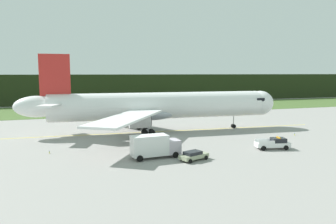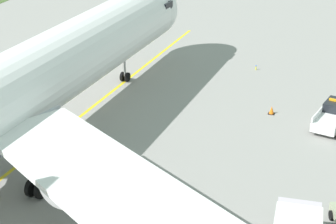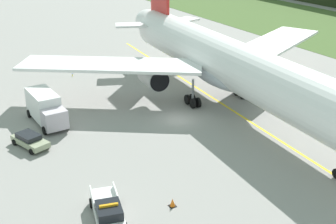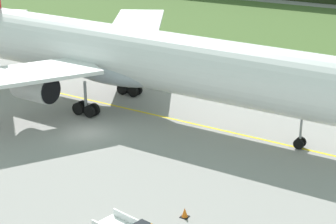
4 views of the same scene
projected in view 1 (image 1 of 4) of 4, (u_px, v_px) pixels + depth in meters
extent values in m
plane|color=gray|center=(167.00, 138.00, 60.66)|extent=(320.00, 320.00, 0.00)
cube|color=#425D2B|center=(120.00, 109.00, 108.71)|extent=(320.00, 33.25, 0.04)
cube|color=black|center=(109.00, 89.00, 130.12)|extent=(288.00, 6.10, 11.50)
cube|color=yellow|center=(160.00, 131.00, 67.37)|extent=(70.29, 4.70, 0.01)
cylinder|color=white|center=(160.00, 105.00, 66.71)|extent=(44.26, 8.15, 5.42)
ellipsoid|color=white|center=(260.00, 103.00, 72.54)|extent=(6.28, 5.78, 5.42)
ellipsoid|color=white|center=(38.00, 107.00, 60.70)|extent=(8.90, 4.60, 4.06)
ellipsoid|color=#A9B1BC|center=(149.00, 113.00, 66.34)|extent=(12.95, 6.46, 2.98)
cube|color=black|center=(255.00, 99.00, 72.10)|extent=(2.12, 5.25, 0.70)
cube|color=white|center=(114.00, 104.00, 76.05)|extent=(14.66, 21.85, 0.35)
cylinder|color=#B2B2B2|center=(128.00, 111.00, 72.85)|extent=(3.94, 2.82, 2.58)
cylinder|color=black|center=(137.00, 111.00, 73.34)|extent=(0.27, 2.38, 2.38)
cube|color=white|center=(127.00, 118.00, 53.31)|extent=(16.64, 21.13, 0.35)
cylinder|color=#B2B2B2|center=(140.00, 121.00, 58.24)|extent=(3.94, 2.82, 2.58)
cylinder|color=black|center=(150.00, 121.00, 58.73)|extent=(0.27, 2.38, 2.38)
cube|color=red|center=(55.00, 78.00, 60.90)|extent=(5.63, 0.79, 9.14)
cube|color=white|center=(55.00, 102.00, 64.62)|extent=(4.33, 6.93, 0.28)
cube|color=white|center=(52.00, 105.00, 58.06)|extent=(4.98, 7.02, 0.28)
cylinder|color=gray|center=(234.00, 120.00, 71.37)|extent=(0.20, 0.20, 2.74)
cylinder|color=black|center=(233.00, 126.00, 71.79)|extent=(0.91, 0.28, 0.90)
cylinder|color=black|center=(234.00, 126.00, 71.29)|extent=(0.91, 0.28, 0.90)
cylinder|color=gray|center=(142.00, 120.00, 69.70)|extent=(0.28, 0.28, 2.74)
cylinder|color=black|center=(145.00, 127.00, 69.71)|extent=(1.22, 0.37, 1.20)
cylinder|color=black|center=(145.00, 126.00, 70.38)|extent=(1.22, 0.37, 1.20)
cylinder|color=black|center=(139.00, 127.00, 69.35)|extent=(1.22, 0.37, 1.20)
cylinder|color=black|center=(138.00, 126.00, 70.03)|extent=(1.22, 0.37, 1.20)
cylinder|color=gray|center=(148.00, 125.00, 62.94)|extent=(0.28, 0.28, 2.74)
cylinder|color=black|center=(151.00, 132.00, 63.62)|extent=(1.22, 0.37, 1.20)
cylinder|color=black|center=(152.00, 132.00, 62.95)|extent=(1.22, 0.37, 1.20)
cylinder|color=black|center=(144.00, 132.00, 63.27)|extent=(1.22, 0.37, 1.20)
cylinder|color=black|center=(145.00, 133.00, 62.59)|extent=(1.22, 0.37, 1.20)
cube|color=white|center=(272.00, 144.00, 51.81)|extent=(5.69, 3.05, 0.70)
cube|color=black|center=(278.00, 140.00, 51.82)|extent=(2.49, 2.18, 0.70)
cube|color=white|center=(263.00, 140.00, 52.50)|extent=(2.55, 0.67, 0.45)
cube|color=white|center=(267.00, 142.00, 50.72)|extent=(2.55, 0.67, 0.45)
cube|color=orange|center=(278.00, 137.00, 51.76)|extent=(0.49, 1.34, 0.16)
cylinder|color=black|center=(281.00, 145.00, 52.99)|extent=(0.79, 0.40, 0.76)
cylinder|color=black|center=(286.00, 148.00, 51.07)|extent=(0.79, 0.40, 0.76)
cylinder|color=black|center=(259.00, 146.00, 52.63)|extent=(0.79, 0.40, 0.76)
cylinder|color=black|center=(264.00, 148.00, 50.71)|extent=(0.79, 0.40, 0.76)
cube|color=#C2B5C3|center=(172.00, 146.00, 47.33)|extent=(2.05, 2.52, 2.00)
cube|color=silver|center=(150.00, 145.00, 45.96)|extent=(5.31, 2.73, 2.90)
cylinder|color=#99999E|center=(156.00, 155.00, 46.53)|extent=(0.78, 0.15, 1.04)
cylinder|color=#99999E|center=(143.00, 157.00, 45.76)|extent=(0.78, 0.15, 1.04)
cylinder|color=black|center=(169.00, 151.00, 48.56)|extent=(0.92, 0.32, 0.90)
cylinder|color=black|center=(176.00, 155.00, 46.35)|extent=(0.92, 0.32, 0.90)
cylinder|color=black|center=(135.00, 154.00, 46.57)|extent=(0.92, 0.32, 0.90)
cylinder|color=black|center=(140.00, 159.00, 44.36)|extent=(0.92, 0.32, 0.90)
cube|color=#98A080|center=(194.00, 156.00, 45.19)|extent=(4.61, 3.12, 0.55)
cube|color=black|center=(193.00, 153.00, 45.00)|extent=(2.78, 2.28, 0.45)
cylinder|color=black|center=(197.00, 155.00, 46.84)|extent=(0.63, 0.37, 0.60)
cylinder|color=black|center=(206.00, 158.00, 45.44)|extent=(0.63, 0.37, 0.60)
cylinder|color=black|center=(182.00, 158.00, 45.00)|extent=(0.63, 0.37, 0.60)
cylinder|color=black|center=(190.00, 161.00, 43.60)|extent=(0.63, 0.37, 0.60)
cube|color=black|center=(259.00, 142.00, 56.86)|extent=(0.54, 0.54, 0.03)
cone|color=orange|center=(259.00, 140.00, 56.82)|extent=(0.42, 0.42, 0.65)
cylinder|color=yellow|center=(295.00, 134.00, 63.02)|extent=(0.10, 0.10, 0.39)
sphere|color=blue|center=(295.00, 133.00, 62.99)|extent=(0.12, 0.12, 0.12)
cylinder|color=yellow|center=(49.00, 152.00, 48.98)|extent=(0.10, 0.10, 0.31)
sphere|color=blue|center=(49.00, 151.00, 48.96)|extent=(0.12, 0.12, 0.12)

